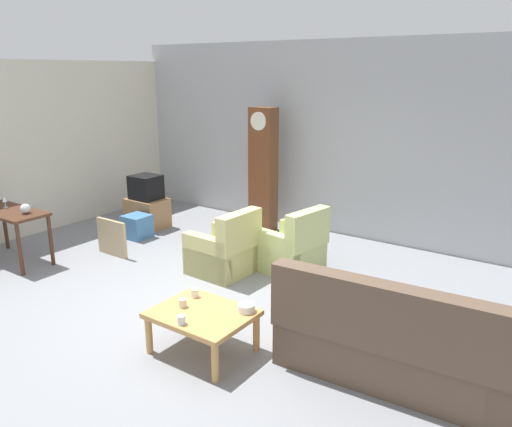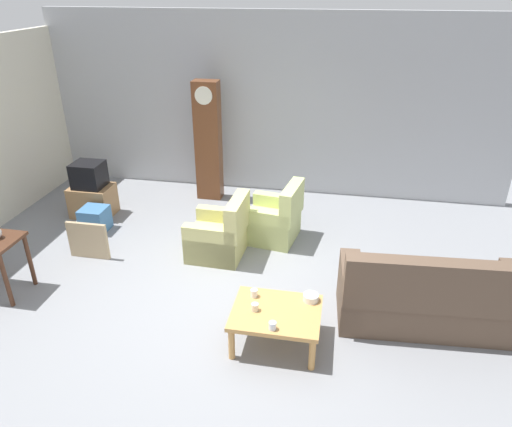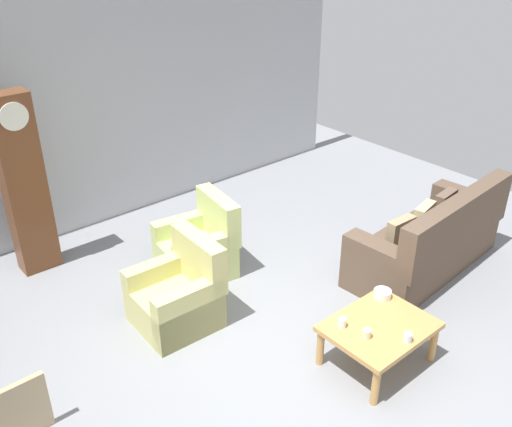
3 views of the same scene
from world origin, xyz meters
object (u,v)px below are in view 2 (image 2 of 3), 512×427
coffee_table_wood (276,316)px  storage_box_blue (95,219)px  cup_white_porcelain (254,293)px  cup_blue_rimmed (273,326)px  couch_floral (433,299)px  tv_crt (89,175)px  bowl_white_stacked (311,298)px  tv_stand_cabinet (93,201)px  armchair_olive_near (220,236)px  grandfather_clock (208,141)px  cup_cream_tall (255,307)px  armchair_olive_far (274,221)px  framed_picture_leaning (88,240)px

coffee_table_wood → storage_box_blue: bearing=147.4°
cup_white_porcelain → cup_blue_rimmed: cup_white_porcelain is taller
couch_floral → tv_crt: couch_floral is taller
bowl_white_stacked → tv_crt: bearing=149.0°
cup_white_porcelain → coffee_table_wood: bearing=-36.5°
tv_crt → bowl_white_stacked: size_ratio=2.80×
couch_floral → tv_stand_cabinet: bearing=159.6°
armchair_olive_near → grandfather_clock: grandfather_clock is taller
cup_blue_rimmed → cup_cream_tall: cup_blue_rimmed is taller
tv_crt → grandfather_clock: bearing=31.6°
couch_floral → cup_white_porcelain: couch_floral is taller
couch_floral → cup_white_porcelain: (-2.00, -0.42, 0.12)m
armchair_olive_near → tv_crt: bearing=160.3°
armchair_olive_far → couch_floral: bearing=-39.1°
tv_stand_cabinet → cup_white_porcelain: cup_white_porcelain is taller
grandfather_clock → tv_crt: (-1.76, -1.08, -0.33)m
grandfather_clock → tv_stand_cabinet: size_ratio=3.12×
armchair_olive_near → tv_crt: 2.64m
couch_floral → framed_picture_leaning: bearing=172.1°
armchair_olive_near → tv_crt: size_ratio=1.92×
tv_stand_cabinet → armchair_olive_near: bearing=-19.7°
grandfather_clock → cup_blue_rimmed: 4.38m
armchair_olive_near → bowl_white_stacked: (1.42, -1.45, 0.17)m
cup_white_porcelain → armchair_olive_near: bearing=117.9°
tv_crt → cup_white_porcelain: (3.25, -2.37, -0.25)m
armchair_olive_far → bowl_white_stacked: bearing=-70.8°
couch_floral → framed_picture_leaning: couch_floral is taller
cup_white_porcelain → cup_cream_tall: cup_white_porcelain is taller
tv_stand_cabinet → bowl_white_stacked: size_ratio=3.96×
armchair_olive_near → cup_cream_tall: armchair_olive_near is taller
coffee_table_wood → cup_blue_rimmed: size_ratio=11.01×
coffee_table_wood → grandfather_clock: (-1.77, 3.67, 0.70)m
armchair_olive_near → framed_picture_leaning: size_ratio=1.53×
armchair_olive_near → bowl_white_stacked: armchair_olive_near is taller
tv_stand_cabinet → cup_blue_rimmed: size_ratio=7.80×
framed_picture_leaning → storage_box_blue: size_ratio=1.50×
couch_floral → cup_white_porcelain: bearing=-168.0°
coffee_table_wood → grandfather_clock: size_ratio=0.45×
coffee_table_wood → tv_stand_cabinet: size_ratio=1.41×
couch_floral → cup_cream_tall: size_ratio=25.20×
couch_floral → bowl_white_stacked: couch_floral is taller
coffee_table_wood → tv_crt: bearing=143.8°
armchair_olive_near → armchair_olive_far: same height
coffee_table_wood → cup_cream_tall: size_ratio=11.23×
coffee_table_wood → armchair_olive_far: bearing=99.1°
tv_crt → cup_cream_tall: (3.30, -2.61, -0.26)m
coffee_table_wood → cup_white_porcelain: (-0.28, 0.21, 0.11)m
couch_floral → armchair_olive_near: (-2.79, 1.07, -0.05)m
storage_box_blue → bowl_white_stacked: size_ratio=2.33×
tv_crt → storage_box_blue: tv_crt is taller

